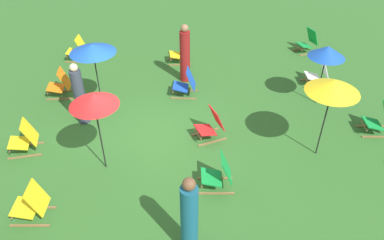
# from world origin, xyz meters

# --- Properties ---
(ground_plane) EXTENTS (40.00, 40.00, 0.00)m
(ground_plane) POSITION_xyz_m (0.00, 0.00, 0.00)
(ground_plane) COLOR #2D6026
(deckchair_0) EXTENTS (0.55, 0.81, 0.83)m
(deckchair_0) POSITION_xyz_m (2.19, -2.10, 0.37)
(deckchair_0) COLOR olive
(deckchair_0) RESTS_ON ground
(deckchair_3) EXTENTS (0.54, 0.80, 0.83)m
(deckchair_3) POSITION_xyz_m (-2.12, 5.24, 0.37)
(deckchair_3) COLOR olive
(deckchair_3) RESTS_ON ground
(deckchair_4) EXTENTS (0.57, 0.81, 0.83)m
(deckchair_4) POSITION_xyz_m (0.33, 5.87, 0.37)
(deckchair_4) COLOR olive
(deckchair_4) RESTS_ON ground
(deckchair_5) EXTENTS (0.49, 0.77, 0.83)m
(deckchair_5) POSITION_xyz_m (-2.29, -2.35, 0.37)
(deckchair_5) COLOR olive
(deckchair_5) RESTS_ON ground
(deckchair_7) EXTENTS (0.60, 0.83, 0.83)m
(deckchair_7) POSITION_xyz_m (-1.93, 1.23, 0.37)
(deckchair_7) COLOR olive
(deckchair_7) RESTS_ON ground
(deckchair_8) EXTENTS (0.68, 0.87, 0.83)m
(deckchair_8) POSITION_xyz_m (-4.33, 5.73, 0.37)
(deckchair_8) COLOR olive
(deckchair_8) RESTS_ON ground
(deckchair_9) EXTENTS (0.55, 0.80, 0.83)m
(deckchair_9) POSITION_xyz_m (0.15, -2.74, 0.37)
(deckchair_9) COLOR olive
(deckchair_9) RESTS_ON ground
(deckchair_11) EXTENTS (0.58, 0.82, 0.83)m
(deckchair_11) POSITION_xyz_m (-4.53, -2.17, 0.37)
(deckchair_11) COLOR olive
(deckchair_11) RESTS_ON ground
(deckchair_12) EXTENTS (0.55, 0.80, 0.83)m
(deckchair_12) POSITION_xyz_m (1.76, 1.57, 0.37)
(deckchair_12) COLOR olive
(deckchair_12) RESTS_ON ground
(deckchair_13) EXTENTS (0.49, 0.77, 0.83)m
(deckchair_13) POSITION_xyz_m (-4.00, 1.25, 0.37)
(deckchair_13) COLOR olive
(deckchair_13) RESTS_ON ground
(deckchair_14) EXTENTS (0.67, 0.86, 0.83)m
(deckchair_14) POSITION_xyz_m (0.09, 1.66, 0.37)
(deckchair_14) COLOR olive
(deckchair_14) RESTS_ON ground
(umbrella_0) EXTENTS (1.15, 1.15, 1.98)m
(umbrella_0) POSITION_xyz_m (-1.36, -1.12, 1.86)
(umbrella_0) COLOR black
(umbrella_0) RESTS_ON ground
(umbrella_1) EXTENTS (1.14, 1.14, 1.99)m
(umbrella_1) POSITION_xyz_m (0.95, 4.05, 1.85)
(umbrella_1) COLOR black
(umbrella_1) RESTS_ON ground
(umbrella_2) EXTENTS (0.96, 0.96, 1.73)m
(umbrella_2) POSITION_xyz_m (-1.15, 4.85, 1.57)
(umbrella_2) COLOR black
(umbrella_2) RESTS_ON ground
(umbrella_3) EXTENTS (1.01, 1.01, 1.94)m
(umbrella_3) POSITION_xyz_m (0.90, -0.86, 1.81)
(umbrella_3) COLOR black
(umbrella_3) RESTS_ON ground
(person_0) EXTENTS (0.43, 0.43, 1.81)m
(person_0) POSITION_xyz_m (-2.80, 1.28, 0.86)
(person_0) COLOR maroon
(person_0) RESTS_ON ground
(person_1) EXTENTS (0.40, 0.40, 1.70)m
(person_1) POSITION_xyz_m (-0.91, -1.55, 0.81)
(person_1) COLOR #333847
(person_1) RESTS_ON ground
(person_2) EXTENTS (0.42, 0.42, 1.73)m
(person_2) POSITION_xyz_m (3.18, 0.81, 0.82)
(person_2) COLOR #195972
(person_2) RESTS_ON ground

